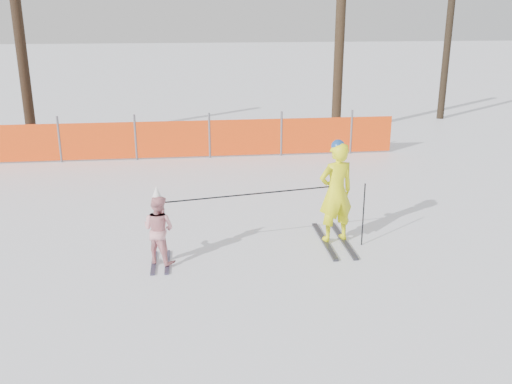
% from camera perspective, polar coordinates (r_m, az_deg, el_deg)
% --- Properties ---
extents(ground, '(120.00, 120.00, 0.00)m').
position_cam_1_polar(ground, '(9.57, 0.36, -6.63)').
color(ground, white).
rests_on(ground, ground).
extents(adult, '(0.74, 1.66, 1.86)m').
position_cam_1_polar(adult, '(9.99, 8.00, -0.02)').
color(adult, black).
rests_on(adult, ground).
extents(child, '(0.70, 0.90, 1.33)m').
position_cam_1_polar(child, '(9.28, -9.71, -3.63)').
color(child, black).
rests_on(child, ground).
extents(ski_poles, '(3.38, 0.52, 1.13)m').
position_cam_1_polar(ski_poles, '(9.56, 2.81, -0.83)').
color(ski_poles, black).
rests_on(ski_poles, ground).
extents(safety_fence, '(17.19, 0.06, 1.25)m').
position_cam_1_polar(safety_fence, '(16.04, -17.19, 4.86)').
color(safety_fence, '#595960').
rests_on(safety_fence, ground).
extents(tree_trunks, '(14.45, 2.71, 6.31)m').
position_cam_1_polar(tree_trunks, '(18.69, 1.02, 14.44)').
color(tree_trunks, '#322416').
rests_on(tree_trunks, ground).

